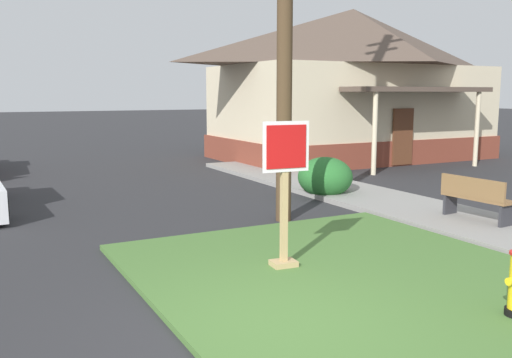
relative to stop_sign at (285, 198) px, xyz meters
The scene contains 8 objects.
ground_plane 2.44m from the stop_sign, 122.18° to the right, with size 160.00×160.00×0.00m, color #2B2B2D.
grass_corner_patch 1.37m from the stop_sign, 42.48° to the right, with size 5.55×5.99×0.08m, color #477033.
sidewalk_strip 5.83m from the stop_sign, 36.48° to the left, with size 2.20×16.00×0.12m, color gray.
stop_sign is the anchor object (origin of this frame).
manhole_cover 2.73m from the stop_sign, 117.02° to the left, with size 0.70×0.70×0.02m, color black.
street_bench 4.79m from the stop_sign, ahead, with size 0.48×1.46×0.85m.
corner_house 15.08m from the stop_sign, 49.21° to the left, with size 10.72×7.59×5.83m.
shrub_by_curb 6.12m from the stop_sign, 49.78° to the left, with size 1.37×1.37×1.00m, color #286A2C.
Camera 1 is at (-2.82, -4.87, 2.57)m, focal length 38.97 mm.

